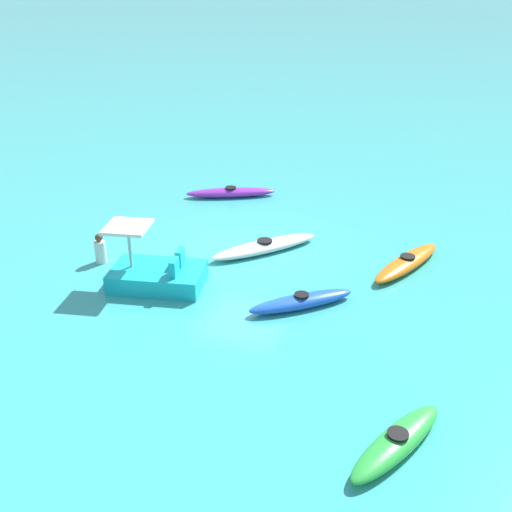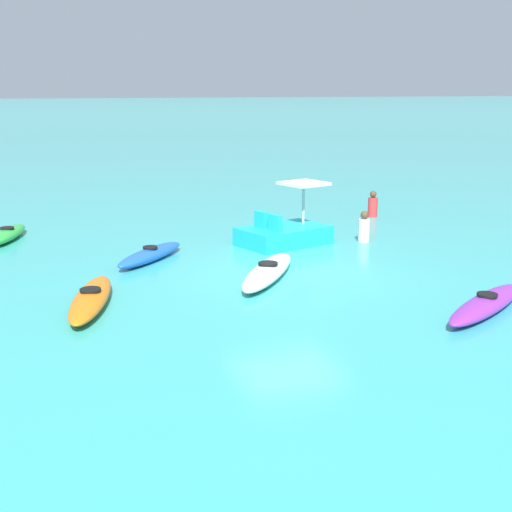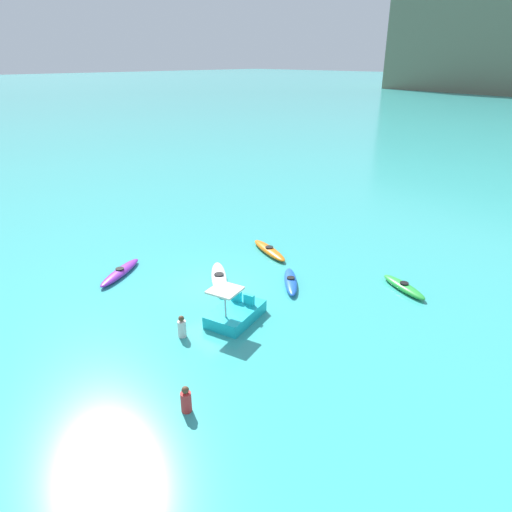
{
  "view_description": "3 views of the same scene",
  "coord_description": "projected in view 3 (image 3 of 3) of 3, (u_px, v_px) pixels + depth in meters",
  "views": [
    {
      "loc": [
        14.75,
        6.95,
        7.69
      ],
      "look_at": [
        1.43,
        1.03,
        0.65
      ],
      "focal_mm": 42.5,
      "sensor_mm": 36.0,
      "label": 1
    },
    {
      "loc": [
        -14.18,
        6.45,
        4.2
      ],
      "look_at": [
        1.12,
        0.37,
        0.21
      ],
      "focal_mm": 48.58,
      "sensor_mm": 36.0,
      "label": 2
    },
    {
      "loc": [
        14.61,
        -11.62,
        9.63
      ],
      "look_at": [
        -0.35,
        3.19,
        0.43
      ],
      "focal_mm": 32.01,
      "sensor_mm": 36.0,
      "label": 3
    }
  ],
  "objects": [
    {
      "name": "kayak_green",
      "position": [
        404.0,
        287.0,
        20.47
      ],
      "size": [
        2.66,
        1.47,
        0.37
      ],
      "color": "green",
      "rests_on": "ground_plane"
    },
    {
      "name": "kayak_purple",
      "position": [
        120.0,
        272.0,
        21.86
      ],
      "size": [
        2.13,
        3.12,
        0.37
      ],
      "color": "purple",
      "rests_on": "ground_plane"
    },
    {
      "name": "person_near_shore",
      "position": [
        182.0,
        327.0,
        16.98
      ],
      "size": [
        0.44,
        0.44,
        0.88
      ],
      "color": "silver",
      "rests_on": "ground_plane"
    },
    {
      "name": "kayak_blue",
      "position": [
        291.0,
        281.0,
        20.96
      ],
      "size": [
        2.36,
        2.36,
        0.37
      ],
      "color": "blue",
      "rests_on": "ground_plane"
    },
    {
      "name": "kayak_white",
      "position": [
        219.0,
        278.0,
        21.3
      ],
      "size": [
        3.17,
        2.65,
        0.37
      ],
      "color": "white",
      "rests_on": "ground_plane"
    },
    {
      "name": "kayak_orange",
      "position": [
        269.0,
        250.0,
        24.33
      ],
      "size": [
        3.24,
        1.6,
        0.37
      ],
      "color": "orange",
      "rests_on": "ground_plane"
    },
    {
      "name": "ground_plane",
      "position": [
        212.0,
        286.0,
        20.86
      ],
      "size": [
        600.0,
        600.0,
        0.0
      ],
      "primitive_type": "plane",
      "color": "#38ADA8"
    },
    {
      "name": "pedal_boat_cyan",
      "position": [
        235.0,
        312.0,
        18.08
      ],
      "size": [
        2.09,
        2.71,
        1.68
      ],
      "color": "#19B7C6",
      "rests_on": "ground_plane"
    },
    {
      "name": "person_by_kayaks",
      "position": [
        186.0,
        400.0,
        13.37
      ],
      "size": [
        0.42,
        0.42,
        0.88
      ],
      "color": "red",
      "rests_on": "ground_plane"
    }
  ]
}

